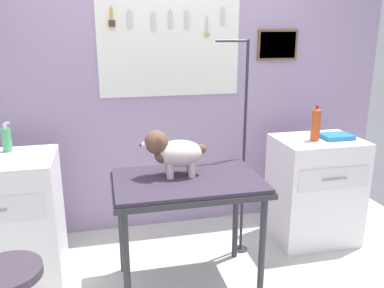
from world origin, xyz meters
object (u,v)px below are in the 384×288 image
Objects in this scene: grooming_table at (188,190)px; counter_left at (1,220)px; soda_bottle at (316,124)px; grooming_arm at (243,159)px; cabinet_right at (314,190)px; dog at (173,152)px.

counter_left is (-1.26, 0.38, -0.26)m from grooming_table.
soda_bottle is (2.38, -0.01, 0.57)m from counter_left.
counter_left is 2.45m from soda_bottle.
cabinet_right is at bearing 4.91° from grooming_arm.
soda_bottle is at bearing 2.13° from grooming_arm.
counter_left reaches higher than cabinet_right.
grooming_table is at bearing -146.06° from grooming_arm.
counter_left is (-1.18, 0.31, -0.52)m from dog.
grooming_arm is 0.76m from cabinet_right.
soda_bottle is at bearing -150.26° from cabinet_right.
soda_bottle reaches higher than grooming_table.
counter_left is at bearing -179.47° from cabinet_right.
grooming_table is 0.62m from grooming_arm.
grooming_arm reaches higher than counter_left.
cabinet_right is 3.13× the size of soda_bottle.
grooming_table is 1.12× the size of cabinet_right.
grooming_arm is 1.88× the size of cabinet_right.
grooming_arm reaches higher than soda_bottle.
counter_left is at bearing 163.38° from grooming_table.
soda_bottle reaches higher than counter_left.
grooming_arm is 1.80m from counter_left.
grooming_arm reaches higher than dog.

